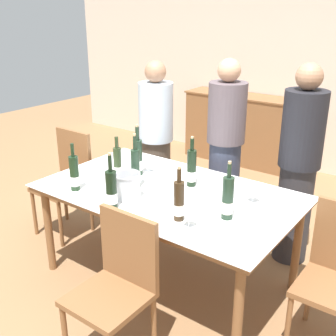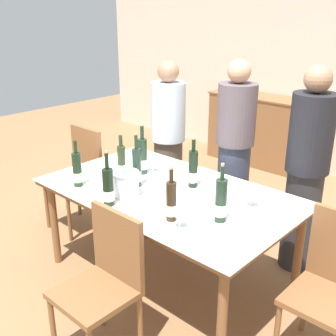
{
  "view_description": "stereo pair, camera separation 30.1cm",
  "coord_description": "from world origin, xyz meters",
  "px_view_note": "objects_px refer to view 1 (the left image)",
  "views": [
    {
      "loc": [
        1.68,
        -2.26,
        2.02
      ],
      "look_at": [
        0.0,
        0.0,
        0.94
      ],
      "focal_mm": 45.0,
      "sensor_mm": 36.0,
      "label": 1
    },
    {
      "loc": [
        1.91,
        -2.06,
        2.02
      ],
      "look_at": [
        0.0,
        0.0,
        0.94
      ],
      "focal_mm": 45.0,
      "sensor_mm": 36.0,
      "label": 2
    }
  ],
  "objects_px": {
    "wine_glass_1": "(254,190)",
    "chair_left_end": "(67,176)",
    "wine_bottle_4": "(192,169)",
    "wine_bottle_6": "(179,202)",
    "wine_bottle_0": "(135,170)",
    "person_host": "(156,143)",
    "chair_near_front": "(118,280)",
    "sideboard_cabinet": "(241,129)",
    "wine_bottle_7": "(138,158)",
    "wine_glass_2": "(149,162)",
    "person_guest_left": "(225,152)",
    "wine_bottle_5": "(74,174)",
    "ice_bucket": "(127,185)",
    "wine_bottle_2": "(228,199)",
    "person_guest_right": "(299,168)",
    "wine_bottle_1": "(111,190)",
    "dining_table": "(168,199)",
    "wine_glass_0": "(189,212)",
    "wine_bottle_3": "(118,164)"
  },
  "relations": [
    {
      "from": "wine_bottle_5",
      "to": "chair_near_front",
      "type": "relative_size",
      "value": 0.39
    },
    {
      "from": "chair_near_front",
      "to": "wine_glass_0",
      "type": "bearing_deg",
      "value": 64.04
    },
    {
      "from": "wine_bottle_4",
      "to": "person_guest_right",
      "type": "bearing_deg",
      "value": 49.86
    },
    {
      "from": "wine_glass_1",
      "to": "chair_left_end",
      "type": "bearing_deg",
      "value": -176.58
    },
    {
      "from": "wine_bottle_1",
      "to": "wine_bottle_7",
      "type": "bearing_deg",
      "value": 113.95
    },
    {
      "from": "wine_bottle_7",
      "to": "person_guest_right",
      "type": "xyz_separation_m",
      "value": [
        1.04,
        0.74,
        -0.07
      ]
    },
    {
      "from": "wine_bottle_5",
      "to": "chair_near_front",
      "type": "bearing_deg",
      "value": -27.04
    },
    {
      "from": "wine_bottle_3",
      "to": "person_guest_left",
      "type": "height_order",
      "value": "person_guest_left"
    },
    {
      "from": "ice_bucket",
      "to": "wine_bottle_7",
      "type": "relative_size",
      "value": 0.48
    },
    {
      "from": "wine_glass_2",
      "to": "ice_bucket",
      "type": "bearing_deg",
      "value": -68.37
    },
    {
      "from": "wine_bottle_3",
      "to": "person_guest_left",
      "type": "distance_m",
      "value": 1.02
    },
    {
      "from": "sideboard_cabinet",
      "to": "person_guest_left",
      "type": "height_order",
      "value": "person_guest_left"
    },
    {
      "from": "dining_table",
      "to": "wine_bottle_2",
      "type": "height_order",
      "value": "wine_bottle_2"
    },
    {
      "from": "wine_bottle_7",
      "to": "chair_left_end",
      "type": "height_order",
      "value": "wine_bottle_7"
    },
    {
      "from": "wine_bottle_7",
      "to": "wine_glass_2",
      "type": "bearing_deg",
      "value": 68.99
    },
    {
      "from": "person_guest_left",
      "to": "wine_bottle_5",
      "type": "bearing_deg",
      "value": -113.15
    },
    {
      "from": "wine_bottle_0",
      "to": "person_guest_right",
      "type": "xyz_separation_m",
      "value": [
        0.88,
        0.95,
        -0.08
      ]
    },
    {
      "from": "wine_bottle_4",
      "to": "wine_glass_2",
      "type": "bearing_deg",
      "value": 176.86
    },
    {
      "from": "wine_glass_2",
      "to": "chair_left_end",
      "type": "bearing_deg",
      "value": -172.17
    },
    {
      "from": "chair_left_end",
      "to": "person_host",
      "type": "relative_size",
      "value": 0.62
    },
    {
      "from": "dining_table",
      "to": "chair_left_end",
      "type": "bearing_deg",
      "value": 175.83
    },
    {
      "from": "wine_bottle_5",
      "to": "wine_bottle_6",
      "type": "xyz_separation_m",
      "value": [
        0.88,
        0.07,
        0.0
      ]
    },
    {
      "from": "wine_bottle_0",
      "to": "wine_bottle_1",
      "type": "distance_m",
      "value": 0.36
    },
    {
      "from": "wine_bottle_0",
      "to": "wine_glass_1",
      "type": "xyz_separation_m",
      "value": [
        0.81,
        0.29,
        -0.05
      ]
    },
    {
      "from": "wine_glass_1",
      "to": "chair_left_end",
      "type": "relative_size",
      "value": 0.15
    },
    {
      "from": "wine_bottle_4",
      "to": "wine_bottle_6",
      "type": "bearing_deg",
      "value": -64.54
    },
    {
      "from": "wine_bottle_7",
      "to": "wine_bottle_5",
      "type": "bearing_deg",
      "value": -108.88
    },
    {
      "from": "sideboard_cabinet",
      "to": "person_guest_right",
      "type": "height_order",
      "value": "person_guest_right"
    },
    {
      "from": "chair_near_front",
      "to": "sideboard_cabinet",
      "type": "bearing_deg",
      "value": 106.26
    },
    {
      "from": "wine_bottle_2",
      "to": "chair_left_end",
      "type": "relative_size",
      "value": 0.4
    },
    {
      "from": "wine_glass_1",
      "to": "person_host",
      "type": "height_order",
      "value": "person_host"
    },
    {
      "from": "wine_glass_2",
      "to": "person_host",
      "type": "height_order",
      "value": "person_host"
    },
    {
      "from": "wine_bottle_5",
      "to": "wine_bottle_7",
      "type": "relative_size",
      "value": 0.87
    },
    {
      "from": "wine_bottle_3",
      "to": "wine_glass_1",
      "type": "xyz_separation_m",
      "value": [
        1.03,
        0.25,
        -0.03
      ]
    },
    {
      "from": "wine_bottle_5",
      "to": "wine_glass_0",
      "type": "distance_m",
      "value": 0.99
    },
    {
      "from": "wine_glass_2",
      "to": "person_guest_left",
      "type": "xyz_separation_m",
      "value": [
        0.33,
        0.67,
        -0.03
      ]
    },
    {
      "from": "sideboard_cabinet",
      "to": "dining_table",
      "type": "height_order",
      "value": "sideboard_cabinet"
    },
    {
      "from": "person_host",
      "to": "wine_glass_2",
      "type": "bearing_deg",
      "value": -56.7
    },
    {
      "from": "sideboard_cabinet",
      "to": "wine_bottle_0",
      "type": "height_order",
      "value": "wine_bottle_0"
    },
    {
      "from": "dining_table",
      "to": "wine_bottle_0",
      "type": "bearing_deg",
      "value": -158.75
    },
    {
      "from": "chair_near_front",
      "to": "wine_bottle_4",
      "type": "bearing_deg",
      "value": 98.1
    },
    {
      "from": "wine_bottle_0",
      "to": "wine_glass_1",
      "type": "relative_size",
      "value": 2.97
    },
    {
      "from": "wine_bottle_4",
      "to": "person_guest_left",
      "type": "distance_m",
      "value": 0.7
    },
    {
      "from": "sideboard_cabinet",
      "to": "chair_near_front",
      "type": "relative_size",
      "value": 1.72
    },
    {
      "from": "wine_bottle_5",
      "to": "wine_bottle_6",
      "type": "relative_size",
      "value": 0.99
    },
    {
      "from": "ice_bucket",
      "to": "wine_bottle_5",
      "type": "distance_m",
      "value": 0.42
    },
    {
      "from": "wine_bottle_1",
      "to": "wine_glass_2",
      "type": "bearing_deg",
      "value": 108.2
    },
    {
      "from": "sideboard_cabinet",
      "to": "wine_bottle_2",
      "type": "height_order",
      "value": "wine_bottle_2"
    },
    {
      "from": "wine_bottle_7",
      "to": "person_guest_right",
      "type": "bearing_deg",
      "value": 35.63
    },
    {
      "from": "wine_bottle_7",
      "to": "chair_near_front",
      "type": "relative_size",
      "value": 0.45
    }
  ]
}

